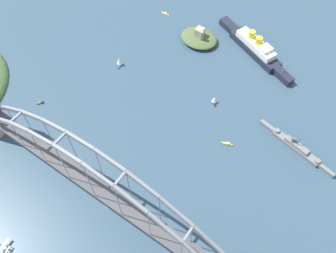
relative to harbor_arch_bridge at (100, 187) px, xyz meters
name	(u,v)px	position (x,y,z in m)	size (l,w,h in m)	color
ground_plane	(107,206)	(0.00, 0.00, -32.31)	(1400.00, 1400.00, 0.00)	#334C60
harbor_arch_bridge	(100,187)	(0.00, 0.00, 0.00)	(293.75, 15.29, 75.71)	#ADA38E
ocean_liner	(255,47)	(15.29, 203.92, -26.23)	(97.28, 47.61, 20.08)	#1E2333
naval_cruiser	(295,146)	(93.12, 124.50, -29.43)	(69.85, 17.44, 16.81)	slate
fort_island_mid_harbor	(199,38)	(-36.89, 186.17, -28.00)	(37.38, 31.01, 16.59)	#4C6038
seaplane_taxiing_near_bridge	(5,247)	(-37.18, -63.27, -30.37)	(7.61, 12.10, 4.86)	#B7B7B2
small_boat_0	(227,144)	(46.59, 96.52, -31.38)	(9.31, 4.17, 2.57)	gold
small_boat_1	(165,14)	(-87.84, 200.32, -31.52)	(9.90, 2.23, 2.15)	gold
small_boat_2	(40,100)	(-109.88, 39.99, -28.74)	(4.09, 6.08, 7.46)	#2D6B3D
small_boat_3	(119,61)	(-81.49, 115.73, -27.56)	(7.29, 9.65, 10.32)	#234C8C
small_boat_4	(215,99)	(15.58, 127.86, -28.42)	(7.40, 7.61, 8.23)	black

